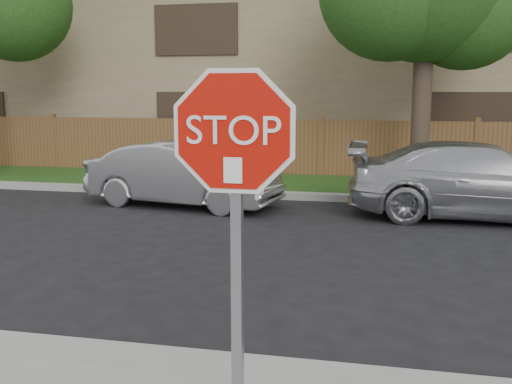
# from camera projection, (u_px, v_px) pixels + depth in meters

# --- Properties ---
(ground) EXTENTS (90.00, 90.00, 0.00)m
(ground) POSITION_uv_depth(u_px,v_px,m) (183.00, 358.00, 5.40)
(ground) COLOR black
(ground) RESTS_ON ground
(far_curb) EXTENTS (70.00, 0.30, 0.15)m
(far_curb) POSITION_uv_depth(u_px,v_px,m) (304.00, 196.00, 13.24)
(far_curb) COLOR gray
(far_curb) RESTS_ON ground
(grass_strip) EXTENTS (70.00, 3.00, 0.12)m
(grass_strip) POSITION_uv_depth(u_px,v_px,m) (313.00, 185.00, 14.83)
(grass_strip) COLOR #1E4714
(grass_strip) RESTS_ON ground
(fence) EXTENTS (70.00, 0.12, 1.60)m
(fence) POSITION_uv_depth(u_px,v_px,m) (321.00, 150.00, 16.25)
(fence) COLOR brown
(fence) RESTS_ON ground
(apartment_building) EXTENTS (35.20, 9.20, 7.20)m
(apartment_building) POSITION_uv_depth(u_px,v_px,m) (339.00, 58.00, 21.19)
(apartment_building) COLOR #867953
(apartment_building) RESTS_ON ground
(stop_sign) EXTENTS (1.01, 0.13, 2.55)m
(stop_sign) POSITION_uv_depth(u_px,v_px,m) (235.00, 186.00, 3.49)
(stop_sign) COLOR gray
(stop_sign) RESTS_ON sidewalk_near
(sedan_left) EXTENTS (4.22, 2.07, 1.33)m
(sedan_left) POSITION_uv_depth(u_px,v_px,m) (184.00, 174.00, 12.41)
(sedan_left) COLOR #AEADB2
(sedan_left) RESTS_ON ground
(sedan_right) EXTENTS (4.96, 2.06, 1.43)m
(sedan_right) POSITION_uv_depth(u_px,v_px,m) (481.00, 181.00, 11.19)
(sedan_right) COLOR #B2B4B9
(sedan_right) RESTS_ON ground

